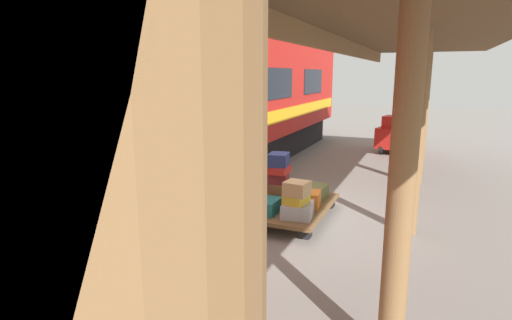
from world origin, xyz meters
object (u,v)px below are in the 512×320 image
Objects in this scene: suitcase_gray_aluminum at (297,210)px; suitcase_maroon_trunk at (277,178)px; porter_in_overalls at (250,169)px; suitcase_slate_roller at (286,189)px; baggage_tug at (397,135)px; suitcase_olive_duffel at (315,192)px; suitcase_tan_vintage at (297,188)px; suitcase_red_plastic at (277,169)px; train_car at (154,105)px; luggage_cart at (291,207)px; suitcase_brown_leather at (278,188)px; porter_by_door at (229,167)px; suitcase_navy_fabric at (279,160)px; suitcase_orange_carryall at (307,199)px; suitcase_cream_canvas at (276,198)px; suitcase_yellow_case at (296,199)px; suitcase_teal_softside at (265,206)px.

suitcase_maroon_trunk is at bearing -44.66° from suitcase_gray_aluminum.
suitcase_maroon_trunk is at bearing -167.47° from porter_in_overalls.
baggage_tug is at bearing -102.40° from suitcase_slate_roller.
suitcase_tan_vintage is (0.00, 1.25, 0.40)m from suitcase_olive_duffel.
porter_in_overalls is 0.91× the size of baggage_tug.
suitcase_maroon_trunk is 0.17m from suitcase_red_plastic.
train_car reaches higher than luggage_cart.
luggage_cart is at bearing 174.74° from suitcase_brown_leather.
porter_by_door is (1.55, -0.45, 0.53)m from suitcase_gray_aluminum.
suitcase_gray_aluminum is 1.39× the size of suitcase_maroon_trunk.
suitcase_navy_fabric reaches higher than suitcase_olive_duffel.
suitcase_brown_leather is 0.66m from porter_in_overalls.
suitcase_tan_vintage is 0.20× the size of baggage_tug.
suitcase_orange_carryall is at bearing -179.80° from suitcase_maroon_trunk.
suitcase_maroon_trunk reaches higher than suitcase_cream_canvas.
suitcase_olive_duffel reaches higher than suitcase_cream_canvas.
suitcase_brown_leather reaches higher than suitcase_slate_roller.
suitcase_slate_roller is (0.31, -0.60, 0.16)m from luggage_cart.
suitcase_yellow_case is (-0.56, 0.65, 0.04)m from suitcase_brown_leather.
suitcase_teal_softside is at bearing 0.00° from suitcase_gray_aluminum.
luggage_cart is 0.92m from suitcase_tan_vintage.
train_car is at bearing -2.19° from suitcase_maroon_trunk.
train_car is at bearing -5.43° from porter_in_overalls.
suitcase_tan_vintage is at bearing 89.19° from suitcase_gray_aluminum.
porter_by_door is at bearing -18.20° from suitcase_tan_vintage.
suitcase_navy_fabric is 8.05m from baggage_tug.
luggage_cart is 0.61m from suitcase_maroon_trunk.
suitcase_gray_aluminum is 0.86m from suitcase_brown_leather.
luggage_cart is at bearing 178.06° from train_car.
train_car is 3.78m from suitcase_yellow_case.
baggage_tug is at bearing -101.18° from suitcase_navy_fabric.
suitcase_red_plastic is (-0.02, -0.58, 0.54)m from suitcase_teal_softside.
suitcase_navy_fabric is at bearing -46.27° from suitcase_gray_aluminum.
porter_in_overalls is (0.80, 0.11, 0.69)m from luggage_cart.
suitcase_orange_carryall is (-0.31, -0.00, 0.19)m from luggage_cart.
baggage_tug is (-1.59, -7.88, -0.14)m from suitcase_maroon_trunk.
suitcase_slate_roller is 0.93× the size of suitcase_gray_aluminum.
suitcase_brown_leather is 1.15× the size of suitcase_yellow_case.
porter_in_overalls is (-2.32, 0.22, -1.14)m from train_car.
suitcase_olive_duffel is 1.43× the size of suitcase_maroon_trunk.
suitcase_slate_roller is at bearing 77.60° from baggage_tug.
porter_by_door is at bearing 9.96° from suitcase_brown_leather.
suitcase_yellow_case is (-0.57, 0.61, -0.34)m from suitcase_red_plastic.
suitcase_cream_canvas is 1.18× the size of suitcase_tan_vintage.
suitcase_brown_leather is 0.93m from suitcase_tan_vintage.
porter_in_overalls is (0.52, 0.10, -0.01)m from suitcase_red_plastic.
baggage_tug is at bearing -101.31° from suitcase_red_plastic.
porter_by_door reaches higher than suitcase_olive_duffel.
suitcase_olive_duffel is 0.34× the size of porter_by_door.
suitcase_tan_vintage is 0.23× the size of porter_by_door.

